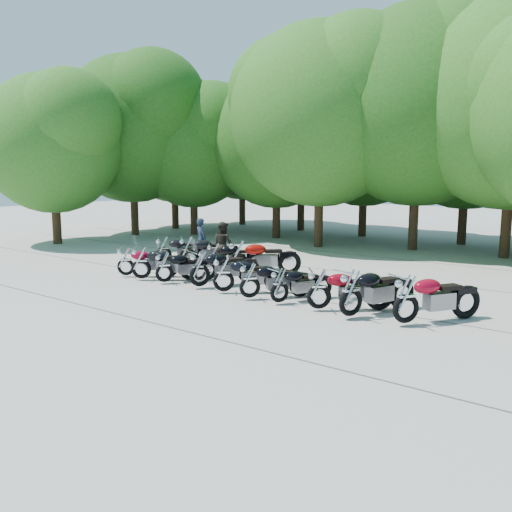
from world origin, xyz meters
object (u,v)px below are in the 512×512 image
Objects in this scene: motorcycle_11 at (188,250)px; motorcycle_2 at (164,266)px; motorcycle_3 at (200,267)px; motorcycle_12 at (215,255)px; motorcycle_8 at (351,291)px; motorcycle_13 at (238,256)px; motorcycle_10 at (164,249)px; motorcycle_9 at (406,297)px; rider_1 at (223,245)px; motorcycle_4 at (224,273)px; motorcycle_1 at (141,261)px; motorcycle_5 at (250,279)px; rider_0 at (201,239)px; motorcycle_7 at (319,287)px; motorcycle_0 at (126,260)px; motorcycle_6 at (280,284)px.

motorcycle_2 is at bearing 162.35° from motorcycle_11.
motorcycle_12 is at bearing -33.02° from motorcycle_3.
motorcycle_13 is (-5.89, 2.69, 0.00)m from motorcycle_8.
motorcycle_3 is 4.92m from motorcycle_10.
motorcycle_9 is 8.93m from motorcycle_12.
motorcycle_8 is at bearing 166.81° from rider_1.
motorcycle_4 is 4.93m from motorcycle_11.
motorcycle_9 reaches higher than motorcycle_3.
motorcycle_2 is 3.84m from motorcycle_10.
motorcycle_13 reaches higher than motorcycle_1.
motorcycle_2 is at bearing 179.09° from motorcycle_10.
motorcycle_5 is 0.86× the size of motorcycle_9.
rider_0 is at bearing -7.12° from rider_1.
motorcycle_7 is 1.03× the size of motorcycle_10.
motorcycle_4 is at bearing -124.91° from motorcycle_1.
motorcycle_7 is 6.70m from motorcycle_12.
rider_1 reaches higher than motorcycle_4.
motorcycle_3 is 1.08× the size of motorcycle_4.
motorcycle_7 is (6.97, 0.16, -0.01)m from motorcycle_1.
motorcycle_5 is 1.22× the size of rider_1.
motorcycle_1 is 3.25m from motorcycle_10.
rider_1 is (-4.14, 3.61, 0.28)m from motorcycle_5.
motorcycle_7 is 7.31m from rider_1.
motorcycle_8 is 1.00× the size of motorcycle_9.
motorcycle_10 is 1.05× the size of motorcycle_12.
motorcycle_9 is (1.37, 0.24, -0.00)m from motorcycle_8.
motorcycle_3 is (1.45, 0.18, 0.10)m from motorcycle_2.
rider_1 is (1.47, 3.60, 0.29)m from motorcycle_0.
motorcycle_13 is at bearing -141.86° from motorcycle_11.
rider_0 reaches higher than motorcycle_5.
motorcycle_12 is (-3.86, 2.80, -0.02)m from motorcycle_5.
motorcycle_3 is at bearing 45.57° from motorcycle_4.
motorcycle_10 is 0.87× the size of motorcycle_13.
motorcycle_1 reaches higher than motorcycle_2.
motorcycle_1 is 3.56m from motorcycle_4.
motorcycle_6 is at bearing -158.45° from motorcycle_3.
motorcycle_1 is 8.01m from motorcycle_8.
motorcycle_0 is 4.27m from rider_0.
motorcycle_11 is at bearing -15.86° from motorcycle_3.
motorcycle_2 is at bearing 32.58° from motorcycle_9.
motorcycle_11 is 2.71m from motorcycle_13.
motorcycle_13 reaches higher than motorcycle_3.
motorcycle_11 is at bearing 46.39° from motorcycle_12.
motorcycle_8 reaches higher than motorcycle_2.
motorcycle_6 is (1.00, 0.08, -0.04)m from motorcycle_5.
motorcycle_5 is 1.03× the size of motorcycle_12.
motorcycle_9 is (4.67, 0.19, 0.10)m from motorcycle_5.
motorcycle_7 is 1.29× the size of rider_1.
motorcycle_0 is at bearing 49.36° from motorcycle_7.
motorcycle_5 is at bearing -166.02° from motorcycle_11.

